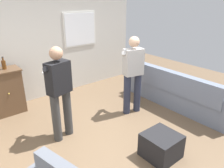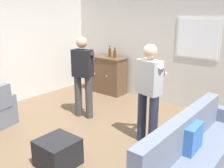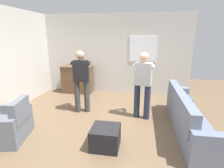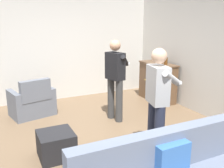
{
  "view_description": "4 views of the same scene",
  "coord_description": "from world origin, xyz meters",
  "px_view_note": "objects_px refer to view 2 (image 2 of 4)",
  "views": [
    {
      "loc": [
        -2.1,
        -2.49,
        2.41
      ],
      "look_at": [
        0.1,
        0.22,
        1.0
      ],
      "focal_mm": 35.0,
      "sensor_mm": 36.0,
      "label": 1
    },
    {
      "loc": [
        2.92,
        -2.74,
        2.15
      ],
      "look_at": [
        0.3,
        0.48,
        0.95
      ],
      "focal_mm": 40.0,
      "sensor_mm": 36.0,
      "label": 2
    },
    {
      "loc": [
        0.91,
        -3.61,
        2.05
      ],
      "look_at": [
        0.26,
        0.29,
        0.95
      ],
      "focal_mm": 28.0,
      "sensor_mm": 36.0,
      "label": 3
    },
    {
      "loc": [
        3.81,
        -1.5,
        2.05
      ],
      "look_at": [
        0.14,
        0.26,
        1.01
      ],
      "focal_mm": 40.0,
      "sensor_mm": 36.0,
      "label": 4
    }
  ],
  "objects_px": {
    "person_standing_left": "(83,74)",
    "couch": "(193,157)",
    "ottoman": "(58,152)",
    "sideboard_cabinet": "(106,75)",
    "bottle_liquor_amber": "(115,54)",
    "bottle_wine_green": "(110,53)",
    "person_standing_right": "(149,90)"
  },
  "relations": [
    {
      "from": "person_standing_left",
      "to": "couch",
      "type": "bearing_deg",
      "value": -12.76
    },
    {
      "from": "couch",
      "to": "ottoman",
      "type": "distance_m",
      "value": 1.87
    },
    {
      "from": "couch",
      "to": "person_standing_left",
      "type": "bearing_deg",
      "value": 167.24
    },
    {
      "from": "sideboard_cabinet",
      "to": "person_standing_left",
      "type": "distance_m",
      "value": 1.79
    },
    {
      "from": "sideboard_cabinet",
      "to": "bottle_liquor_amber",
      "type": "relative_size",
      "value": 4.21
    },
    {
      "from": "person_standing_left",
      "to": "bottle_wine_green",
      "type": "bearing_deg",
      "value": 111.05
    },
    {
      "from": "couch",
      "to": "person_standing_right",
      "type": "xyz_separation_m",
      "value": [
        -0.97,
        0.47,
        0.61
      ]
    },
    {
      "from": "ottoman",
      "to": "sideboard_cabinet",
      "type": "bearing_deg",
      "value": 118.73
    },
    {
      "from": "sideboard_cabinet",
      "to": "ottoman",
      "type": "relative_size",
      "value": 2.13
    },
    {
      "from": "couch",
      "to": "sideboard_cabinet",
      "type": "height_order",
      "value": "sideboard_cabinet"
    },
    {
      "from": "person_standing_left",
      "to": "person_standing_right",
      "type": "xyz_separation_m",
      "value": [
        1.63,
        -0.12,
        0.0
      ]
    },
    {
      "from": "couch",
      "to": "sideboard_cabinet",
      "type": "xyz_separation_m",
      "value": [
        -3.32,
        2.17,
        0.17
      ]
    },
    {
      "from": "couch",
      "to": "person_standing_left",
      "type": "distance_m",
      "value": 2.73
    },
    {
      "from": "couch",
      "to": "bottle_liquor_amber",
      "type": "xyz_separation_m",
      "value": [
        -3.04,
        2.19,
        0.76
      ]
    },
    {
      "from": "couch",
      "to": "person_standing_left",
      "type": "relative_size",
      "value": 1.56
    },
    {
      "from": "couch",
      "to": "ottoman",
      "type": "bearing_deg",
      "value": -151.11
    },
    {
      "from": "bottle_wine_green",
      "to": "person_standing_right",
      "type": "xyz_separation_m",
      "value": [
        2.24,
        -1.73,
        -0.17
      ]
    },
    {
      "from": "sideboard_cabinet",
      "to": "ottoman",
      "type": "xyz_separation_m",
      "value": [
        1.68,
        -3.07,
        -0.3
      ]
    },
    {
      "from": "person_standing_left",
      "to": "person_standing_right",
      "type": "bearing_deg",
      "value": -4.18
    },
    {
      "from": "ottoman",
      "to": "bottle_liquor_amber",
      "type": "bearing_deg",
      "value": 114.4
    },
    {
      "from": "couch",
      "to": "ottoman",
      "type": "xyz_separation_m",
      "value": [
        -1.63,
        -0.9,
        -0.13
      ]
    },
    {
      "from": "bottle_wine_green",
      "to": "person_standing_left",
      "type": "xyz_separation_m",
      "value": [
        0.62,
        -1.61,
        -0.17
      ]
    },
    {
      "from": "bottle_wine_green",
      "to": "bottle_liquor_amber",
      "type": "distance_m",
      "value": 0.18
    },
    {
      "from": "couch",
      "to": "person_standing_right",
      "type": "height_order",
      "value": "person_standing_right"
    },
    {
      "from": "person_standing_left",
      "to": "person_standing_right",
      "type": "distance_m",
      "value": 1.63
    },
    {
      "from": "couch",
      "to": "sideboard_cabinet",
      "type": "bearing_deg",
      "value": 146.83
    },
    {
      "from": "sideboard_cabinet",
      "to": "person_standing_right",
      "type": "bearing_deg",
      "value": -35.88
    },
    {
      "from": "bottle_liquor_amber",
      "to": "person_standing_right",
      "type": "xyz_separation_m",
      "value": [
        2.07,
        -1.72,
        -0.15
      ]
    },
    {
      "from": "person_standing_right",
      "to": "bottle_wine_green",
      "type": "bearing_deg",
      "value": 142.43
    },
    {
      "from": "bottle_liquor_amber",
      "to": "ottoman",
      "type": "xyz_separation_m",
      "value": [
        1.4,
        -3.09,
        -0.89
      ]
    },
    {
      "from": "ottoman",
      "to": "person_standing_left",
      "type": "distance_m",
      "value": 1.92
    },
    {
      "from": "couch",
      "to": "person_standing_right",
      "type": "relative_size",
      "value": 1.56
    }
  ]
}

